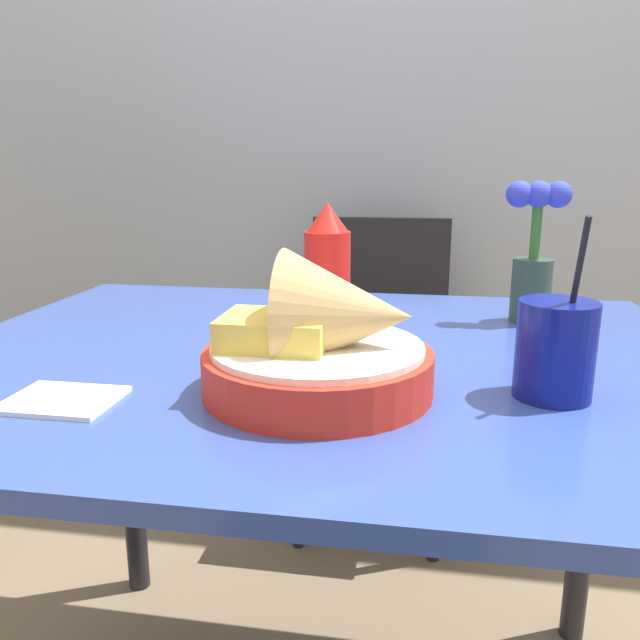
# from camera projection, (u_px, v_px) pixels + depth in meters

# --- Properties ---
(wall_window) EXTENTS (7.00, 0.06, 2.60)m
(wall_window) POSITION_uv_depth(u_px,v_px,m) (380.00, 63.00, 1.87)
(wall_window) COLOR #9EA8B7
(wall_window) RESTS_ON ground_plane
(dining_table) EXTENTS (1.13, 0.87, 0.74)m
(dining_table) POSITION_uv_depth(u_px,v_px,m) (315.00, 413.00, 0.94)
(dining_table) COLOR #334C9E
(dining_table) RESTS_ON ground_plane
(chair_far_window) EXTENTS (0.40, 0.40, 0.86)m
(chair_far_window) POSITION_uv_depth(u_px,v_px,m) (377.00, 339.00, 1.80)
(chair_far_window) COLOR black
(chair_far_window) RESTS_ON ground_plane
(food_basket) EXTENTS (0.27, 0.27, 0.17)m
(food_basket) POSITION_uv_depth(u_px,v_px,m) (327.00, 345.00, 0.73)
(food_basket) COLOR red
(food_basket) RESTS_ON dining_table
(ketchup_bottle) EXTENTS (0.07, 0.07, 0.21)m
(ketchup_bottle) POSITION_uv_depth(u_px,v_px,m) (327.00, 276.00, 0.94)
(ketchup_bottle) COLOR red
(ketchup_bottle) RESTS_ON dining_table
(drink_cup) EXTENTS (0.09, 0.09, 0.22)m
(drink_cup) POSITION_uv_depth(u_px,v_px,m) (555.00, 353.00, 0.72)
(drink_cup) COLOR navy
(drink_cup) RESTS_ON dining_table
(flower_vase) EXTENTS (0.11, 0.07, 0.24)m
(flower_vase) POSITION_uv_depth(u_px,v_px,m) (534.00, 257.00, 1.06)
(flower_vase) COLOR #2D4738
(flower_vase) RESTS_ON dining_table
(napkin) EXTENTS (0.12, 0.10, 0.01)m
(napkin) POSITION_uv_depth(u_px,v_px,m) (63.00, 400.00, 0.72)
(napkin) COLOR white
(napkin) RESTS_ON dining_table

